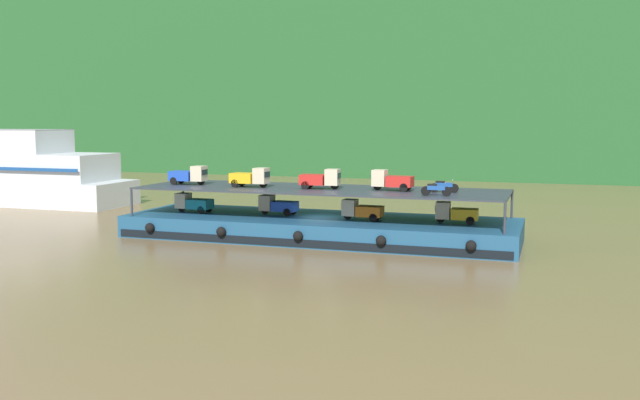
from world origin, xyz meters
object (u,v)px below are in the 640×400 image
object	(u,v)px
mini_truck_lower_fore	(456,213)
mini_truck_upper_stern	(189,175)
mini_truck_lower_mid	(362,210)
motorcycle_upper_port	(436,189)
mini_truck_upper_fore	(321,179)
mini_truck_upper_bow	(392,180)
passenger_ferry_upstream	(8,172)
mini_truck_lower_stern	(193,203)
motorcycle_upper_centre	(444,186)
mini_truck_lower_aft	(278,205)
cargo_barge	(319,228)
mini_truck_upper_mid	(250,177)

from	to	relation	value
mini_truck_lower_fore	mini_truck_upper_stern	xyz separation A→B (m)	(-19.47, -0.27, 2.00)
mini_truck_lower_mid	motorcycle_upper_port	bearing A→B (deg)	-18.31
mini_truck_upper_fore	mini_truck_upper_bow	size ratio (longest dim) A/B	1.01
mini_truck_lower_fore	passenger_ferry_upstream	size ratio (longest dim) A/B	0.11
mini_truck_lower_fore	mini_truck_upper_fore	distance (m)	9.45
mini_truck_lower_stern	motorcycle_upper_centre	world-z (taller)	motorcycle_upper_centre
mini_truck_lower_mid	passenger_ferry_upstream	world-z (taller)	passenger_ferry_upstream
mini_truck_lower_stern	mini_truck_lower_mid	distance (m)	12.77
motorcycle_upper_port	motorcycle_upper_centre	world-z (taller)	same
mini_truck_lower_fore	motorcycle_upper_port	distance (m)	3.05
mini_truck_lower_aft	mini_truck_upper_stern	size ratio (longest dim) A/B	1.01
passenger_ferry_upstream	mini_truck_upper_bow	bearing A→B (deg)	-13.53
mini_truck_lower_stern	cargo_barge	bearing A→B (deg)	2.71
mini_truck_lower_stern	motorcycle_upper_centre	bearing A→B (deg)	1.51
cargo_barge	mini_truck_lower_fore	world-z (taller)	mini_truck_lower_fore
mini_truck_lower_fore	mini_truck_upper_fore	world-z (taller)	mini_truck_upper_fore
cargo_barge	mini_truck_lower_stern	bearing A→B (deg)	-177.29
cargo_barge	mini_truck_lower_mid	size ratio (longest dim) A/B	9.81
motorcycle_upper_port	mini_truck_upper_mid	bearing A→B (deg)	173.03
mini_truck_upper_stern	mini_truck_upper_mid	xyz separation A→B (m)	(5.13, -0.40, 0.00)
passenger_ferry_upstream	mini_truck_lower_aft	bearing A→B (deg)	-16.79
mini_truck_upper_mid	motorcycle_upper_centre	size ratio (longest dim) A/B	1.46
mini_truck_lower_aft	passenger_ferry_upstream	distance (m)	34.44
mini_truck_lower_mid	mini_truck_upper_stern	size ratio (longest dim) A/B	1.01
mini_truck_lower_aft	passenger_ferry_upstream	bearing A→B (deg)	163.21
mini_truck_lower_aft	mini_truck_upper_bow	distance (m)	8.50
mini_truck_upper_bow	motorcycle_upper_centre	distance (m)	3.54
motorcycle_upper_centre	motorcycle_upper_port	bearing A→B (deg)	-94.08
mini_truck_lower_aft	mini_truck_lower_mid	bearing A→B (deg)	-6.06
mini_truck_upper_bow	passenger_ferry_upstream	world-z (taller)	passenger_ferry_upstream
mini_truck_lower_stern	motorcycle_upper_centre	distance (m)	18.26
motorcycle_upper_port	passenger_ferry_upstream	size ratio (longest dim) A/B	0.07
mini_truck_lower_aft	mini_truck_upper_fore	bearing A→B (deg)	-6.55
mini_truck_lower_aft	motorcycle_upper_port	xyz separation A→B (m)	(11.63, -2.41, 1.74)
mini_truck_lower_mid	mini_truck_upper_bow	world-z (taller)	mini_truck_upper_bow
mini_truck_upper_mid	passenger_ferry_upstream	size ratio (longest dim) A/B	0.11
cargo_barge	motorcycle_upper_port	distance (m)	9.27
mini_truck_lower_aft	motorcycle_upper_centre	bearing A→B (deg)	-0.99
mini_truck_upper_mid	mini_truck_upper_stern	bearing A→B (deg)	175.55
mini_truck_lower_aft	mini_truck_upper_bow	world-z (taller)	mini_truck_upper_bow
mini_truck_upper_fore	motorcycle_upper_port	bearing A→B (deg)	-13.78
mini_truck_lower_mid	mini_truck_upper_mid	bearing A→B (deg)	-179.30
mini_truck_lower_fore	passenger_ferry_upstream	xyz separation A→B (m)	(-45.57, 10.05, 0.86)
mini_truck_upper_stern	motorcycle_upper_centre	bearing A→B (deg)	0.54
mini_truck_lower_aft	mini_truck_upper_fore	size ratio (longest dim) A/B	0.99
mini_truck_upper_stern	passenger_ferry_upstream	world-z (taller)	passenger_ferry_upstream
mini_truck_lower_stern	mini_truck_lower_mid	size ratio (longest dim) A/B	1.00
cargo_barge	mini_truck_upper_bow	world-z (taller)	mini_truck_upper_bow
mini_truck_upper_mid	motorcycle_upper_port	world-z (taller)	mini_truck_upper_mid
cargo_barge	mini_truck_lower_aft	world-z (taller)	mini_truck_lower_aft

